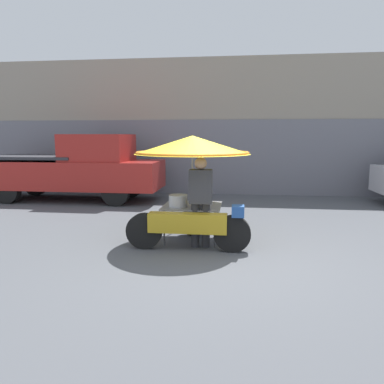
# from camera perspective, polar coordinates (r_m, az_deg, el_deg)

# --- Properties ---
(ground_plane) EXTENTS (36.00, 36.00, 0.00)m
(ground_plane) POSITION_cam_1_polar(r_m,az_deg,el_deg) (5.94, 4.55, -10.00)
(ground_plane) COLOR #4C4F54
(shopfront_building) EXTENTS (28.00, 2.06, 4.35)m
(shopfront_building) POSITION_cam_1_polar(r_m,az_deg,el_deg) (13.15, 6.22, 9.69)
(shopfront_building) COLOR gray
(shopfront_building) RESTS_ON ground
(vendor_motorcycle_cart) EXTENTS (2.08, 2.06, 1.89)m
(vendor_motorcycle_cart) POSITION_cam_1_polar(r_m,az_deg,el_deg) (6.61, 0.00, 5.19)
(vendor_motorcycle_cart) COLOR black
(vendor_motorcycle_cart) RESTS_ON ground
(vendor_person) EXTENTS (0.38, 0.22, 1.54)m
(vendor_person) POSITION_cam_1_polar(r_m,az_deg,el_deg) (6.30, 1.32, -0.87)
(vendor_person) COLOR #2D2D33
(vendor_person) RESTS_ON ground
(pickup_truck) EXTENTS (5.28, 1.78, 1.93)m
(pickup_truck) POSITION_cam_1_polar(r_m,az_deg,el_deg) (11.50, -17.27, 3.41)
(pickup_truck) COLOR black
(pickup_truck) RESTS_ON ground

